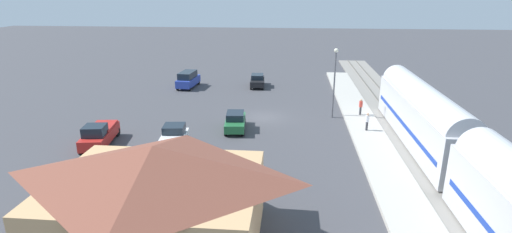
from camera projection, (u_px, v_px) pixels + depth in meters
name	position (u px, v px, depth m)	size (l,w,h in m)	color
ground_plane	(264.00, 117.00, 41.55)	(200.00, 200.00, 0.00)	#424247
railway_track	(399.00, 120.00, 40.32)	(4.80, 70.00, 0.30)	gray
platform	(360.00, 119.00, 40.64)	(3.20, 46.00, 0.30)	#B7B2A8
passenger_train	(470.00, 159.00, 24.44)	(2.93, 38.77, 4.98)	silver
station_building	(156.00, 194.00, 20.17)	(11.27, 8.88, 5.59)	tan
pedestrian_on_platform	(367.00, 120.00, 36.60)	(0.36, 0.36, 1.71)	#333338
pedestrian_waiting_far	(361.00, 106.00, 41.16)	(0.36, 0.36, 1.71)	#333338
suv_blue	(188.00, 79.00, 53.84)	(2.36, 5.05, 2.22)	#283D9E
sedan_green	(235.00, 121.00, 37.66)	(2.22, 4.64, 1.74)	#236638
pickup_white	(173.00, 141.00, 32.22)	(2.53, 5.58, 2.14)	white
sedan_black	(257.00, 80.00, 54.35)	(2.08, 4.59, 1.74)	black
pickup_red	(99.00, 134.00, 33.78)	(2.74, 5.63, 2.14)	red
light_pole_near_platform	(335.00, 74.00, 40.07)	(0.44, 0.44, 7.31)	#515156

